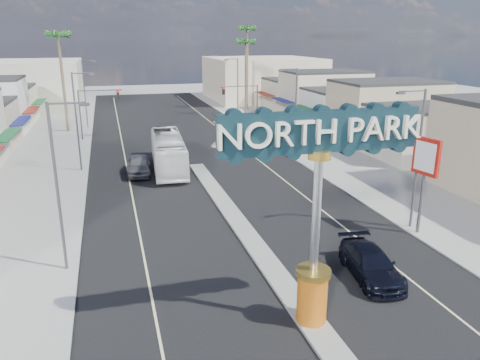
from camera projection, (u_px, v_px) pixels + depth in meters
ground at (194, 163)px, 46.20m from camera, size 160.00×160.00×0.00m
road at (194, 163)px, 46.19m from camera, size 20.00×120.00×0.01m
median_island at (237, 221)px, 31.46m from camera, size 1.30×30.00×0.16m
sidewalk_left at (43, 173)px, 42.53m from camera, size 8.00×120.00×0.12m
sidewalk_right at (324, 153)px, 49.82m from camera, size 8.00×120.00×0.12m
storefront_row_right at (350, 105)px, 63.51m from camera, size 12.00×42.00×6.00m
backdrop_far_left at (20, 85)px, 80.67m from camera, size 20.00×20.00×8.00m
backdrop_far_right at (262, 79)px, 92.12m from camera, size 20.00×20.00×8.00m
gateway_sign at (318, 195)px, 18.68m from camera, size 8.20×1.50×9.15m
traffic_signal_left at (95, 104)px, 55.41m from camera, size 5.09×0.45×6.00m
traffic_signal_right at (244, 99)px, 60.20m from camera, size 5.09×0.45×6.00m
streetlight_l_near at (60, 180)px, 23.60m from camera, size 2.03×0.22×9.00m
streetlight_l_mid at (78, 117)px, 41.99m from camera, size 2.03×0.22×9.00m
streetlight_l_far at (86, 91)px, 62.22m from camera, size 2.03×0.22×9.00m
streetlight_r_near at (416, 153)px, 29.03m from camera, size 2.03×0.22×9.00m
streetlight_r_mid at (294, 108)px, 47.42m from camera, size 2.03×0.22×9.00m
streetlight_r_far at (237, 86)px, 67.65m from camera, size 2.03×0.22×9.00m
palm_left_far at (59, 40)px, 57.82m from camera, size 2.60×2.60×13.10m
palm_right_mid at (246, 46)px, 70.36m from camera, size 2.60×2.60×12.10m
palm_right_far at (247, 34)px, 75.88m from camera, size 2.60×2.60×14.10m
suv_right at (371, 264)px, 24.13m from camera, size 2.78×5.43×1.51m
car_parked_left at (139, 165)px, 42.28m from camera, size 2.46×5.24×1.73m
city_bus at (168, 152)px, 43.75m from camera, size 3.54×11.93×3.28m
bank_pylon_sign at (426, 162)px, 28.32m from camera, size 0.63×1.90×6.06m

